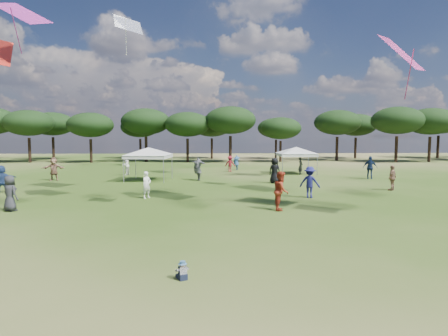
# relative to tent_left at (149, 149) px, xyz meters

# --- Properties ---
(ground) EXTENTS (140.00, 140.00, 0.00)m
(ground) POSITION_rel_tent_left_xyz_m (4.54, -23.26, -2.54)
(ground) COLOR #354F17
(ground) RESTS_ON ground
(tree_line) EXTENTS (108.78, 17.63, 7.77)m
(tree_line) POSITION_rel_tent_left_xyz_m (6.93, 24.15, 2.89)
(tree_line) COLOR black
(tree_line) RESTS_ON ground
(tent_left) EXTENTS (6.57, 6.57, 2.96)m
(tent_left) POSITION_rel_tent_left_xyz_m (0.00, 0.00, 0.00)
(tent_left) COLOR gray
(tent_left) RESTS_ON ground
(tent_right) EXTENTS (6.74, 6.74, 2.84)m
(tent_right) POSITION_rel_tent_left_xyz_m (13.00, 4.81, -0.12)
(tent_right) COLOR gray
(tent_right) RESTS_ON ground
(toddler) EXTENTS (0.36, 0.39, 0.47)m
(toddler) POSITION_rel_tent_left_xyz_m (4.04, -20.86, -2.33)
(toddler) COLOR black
(toddler) RESTS_ON ground
(festival_crowd) EXTENTS (27.83, 23.03, 1.92)m
(festival_crowd) POSITION_rel_tent_left_xyz_m (4.04, -1.53, -1.65)
(festival_crowd) COLOR #90654E
(festival_crowd) RESTS_ON ground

